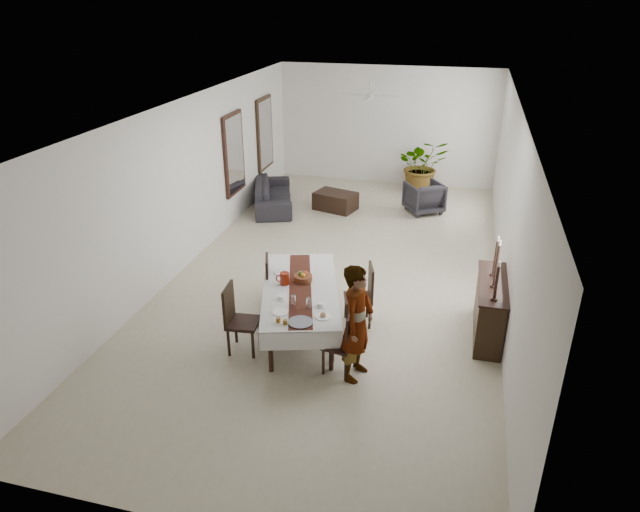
# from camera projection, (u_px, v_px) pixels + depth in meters

# --- Properties ---
(floor) EXTENTS (6.00, 12.00, 0.00)m
(floor) POSITION_uv_depth(u_px,v_px,m) (338.00, 273.00, 11.09)
(floor) COLOR beige
(floor) RESTS_ON ground
(ceiling) EXTENTS (6.00, 12.00, 0.02)m
(ceiling) POSITION_uv_depth(u_px,v_px,m) (340.00, 106.00, 9.73)
(ceiling) COLOR white
(ceiling) RESTS_ON wall_back
(wall_back) EXTENTS (6.00, 0.02, 3.20)m
(wall_back) POSITION_uv_depth(u_px,v_px,m) (387.00, 126.00, 15.67)
(wall_back) COLOR white
(wall_back) RESTS_ON floor
(wall_front) EXTENTS (6.00, 0.02, 3.20)m
(wall_front) POSITION_uv_depth(u_px,v_px,m) (193.00, 405.00, 5.15)
(wall_front) COLOR white
(wall_front) RESTS_ON floor
(wall_left) EXTENTS (0.02, 12.00, 3.20)m
(wall_left) POSITION_uv_depth(u_px,v_px,m) (189.00, 182.00, 11.09)
(wall_left) COLOR white
(wall_left) RESTS_ON floor
(wall_right) EXTENTS (0.02, 12.00, 3.20)m
(wall_right) POSITION_uv_depth(u_px,v_px,m) (510.00, 209.00, 9.73)
(wall_right) COLOR white
(wall_right) RESTS_ON floor
(dining_table_top) EXTENTS (1.62, 2.54, 0.05)m
(dining_table_top) POSITION_uv_depth(u_px,v_px,m) (300.00, 290.00, 8.97)
(dining_table_top) COLOR black
(dining_table_top) RESTS_ON table_leg_fl
(table_leg_fl) EXTENTS (0.09, 0.09, 0.69)m
(table_leg_fl) POSITION_uv_depth(u_px,v_px,m) (271.00, 351.00, 8.10)
(table_leg_fl) COLOR black
(table_leg_fl) RESTS_ON floor
(table_leg_fr) EXTENTS (0.09, 0.09, 0.69)m
(table_leg_fr) POSITION_uv_depth(u_px,v_px,m) (331.00, 350.00, 8.13)
(table_leg_fr) COLOR black
(table_leg_fr) RESTS_ON floor
(table_leg_bl) EXTENTS (0.09, 0.09, 0.69)m
(table_leg_bl) POSITION_uv_depth(u_px,v_px,m) (276.00, 279.00, 10.13)
(table_leg_bl) COLOR black
(table_leg_bl) RESTS_ON floor
(table_leg_br) EXTENTS (0.09, 0.09, 0.69)m
(table_leg_br) POSITION_uv_depth(u_px,v_px,m) (324.00, 278.00, 10.16)
(table_leg_br) COLOR black
(table_leg_br) RESTS_ON floor
(tablecloth_top) EXTENTS (1.84, 2.76, 0.01)m
(tablecloth_top) POSITION_uv_depth(u_px,v_px,m) (300.00, 288.00, 8.96)
(tablecloth_top) COLOR silver
(tablecloth_top) RESTS_ON dining_table_top
(tablecloth_drape_left) EXTENTS (0.73, 2.44, 0.30)m
(tablecloth_drape_left) POSITION_uv_depth(u_px,v_px,m) (264.00, 297.00, 9.00)
(tablecloth_drape_left) COLOR white
(tablecloth_drape_left) RESTS_ON dining_table_top
(tablecloth_drape_right) EXTENTS (0.73, 2.44, 0.30)m
(tablecloth_drape_right) POSITION_uv_depth(u_px,v_px,m) (337.00, 296.00, 9.04)
(tablecloth_drape_right) COLOR white
(tablecloth_drape_right) RESTS_ON dining_table_top
(tablecloth_drape_near) EXTENTS (1.12, 0.34, 0.30)m
(tablecloth_drape_near) POSITION_uv_depth(u_px,v_px,m) (301.00, 341.00, 7.88)
(tablecloth_drape_near) COLOR white
(tablecloth_drape_near) RESTS_ON dining_table_top
(tablecloth_drape_far) EXTENTS (1.12, 0.34, 0.30)m
(tablecloth_drape_far) POSITION_uv_depth(u_px,v_px,m) (300.00, 262.00, 10.16)
(tablecloth_drape_far) COLOR white
(tablecloth_drape_far) RESTS_ON dining_table_top
(table_runner) EXTENTS (1.03, 2.46, 0.00)m
(table_runner) POSITION_uv_depth(u_px,v_px,m) (300.00, 288.00, 8.96)
(table_runner) COLOR #542318
(table_runner) RESTS_ON tablecloth_top
(red_pitcher) EXTENTS (0.18, 0.18, 0.20)m
(red_pitcher) POSITION_uv_depth(u_px,v_px,m) (285.00, 278.00, 9.04)
(red_pitcher) COLOR maroon
(red_pitcher) RESTS_ON tablecloth_top
(pitcher_handle) EXTENTS (0.12, 0.05, 0.12)m
(pitcher_handle) POSITION_uv_depth(u_px,v_px,m) (279.00, 279.00, 9.04)
(pitcher_handle) COLOR #9D0B0C
(pitcher_handle) RESTS_ON red_pitcher
(wine_glass_near) EXTENTS (0.07, 0.07, 0.17)m
(wine_glass_near) POSITION_uv_depth(u_px,v_px,m) (308.00, 304.00, 8.35)
(wine_glass_near) COLOR white
(wine_glass_near) RESTS_ON tablecloth_top
(wine_glass_mid) EXTENTS (0.07, 0.07, 0.17)m
(wine_glass_mid) POSITION_uv_depth(u_px,v_px,m) (294.00, 301.00, 8.43)
(wine_glass_mid) COLOR white
(wine_glass_mid) RESTS_ON tablecloth_top
(teacup_right) EXTENTS (0.09, 0.09, 0.06)m
(teacup_right) POSITION_uv_depth(u_px,v_px,m) (320.00, 305.00, 8.42)
(teacup_right) COLOR white
(teacup_right) RESTS_ON saucer_right
(saucer_right) EXTENTS (0.15, 0.15, 0.01)m
(saucer_right) POSITION_uv_depth(u_px,v_px,m) (320.00, 306.00, 8.43)
(saucer_right) COLOR silver
(saucer_right) RESTS_ON tablecloth_top
(teacup_left) EXTENTS (0.09, 0.09, 0.06)m
(teacup_left) POSITION_uv_depth(u_px,v_px,m) (281.00, 297.00, 8.62)
(teacup_left) COLOR white
(teacup_left) RESTS_ON saucer_left
(saucer_left) EXTENTS (0.15, 0.15, 0.01)m
(saucer_left) POSITION_uv_depth(u_px,v_px,m) (281.00, 299.00, 8.63)
(saucer_left) COLOR silver
(saucer_left) RESTS_ON tablecloth_top
(plate_near_right) EXTENTS (0.24, 0.24, 0.01)m
(plate_near_right) POSITION_uv_depth(u_px,v_px,m) (323.00, 316.00, 8.16)
(plate_near_right) COLOR white
(plate_near_right) RESTS_ON tablecloth_top
(bread_near_right) EXTENTS (0.09, 0.09, 0.09)m
(bread_near_right) POSITION_uv_depth(u_px,v_px,m) (323.00, 315.00, 8.15)
(bread_near_right) COLOR tan
(bread_near_right) RESTS_ON plate_near_right
(plate_near_left) EXTENTS (0.24, 0.24, 0.01)m
(plate_near_left) POSITION_uv_depth(u_px,v_px,m) (280.00, 312.00, 8.28)
(plate_near_left) COLOR white
(plate_near_left) RESTS_ON tablecloth_top
(plate_far_left) EXTENTS (0.24, 0.24, 0.01)m
(plate_far_left) POSITION_uv_depth(u_px,v_px,m) (281.00, 272.00, 9.43)
(plate_far_left) COLOR silver
(plate_far_left) RESTS_ON tablecloth_top
(serving_tray) EXTENTS (0.35, 0.35, 0.02)m
(serving_tray) POSITION_uv_depth(u_px,v_px,m) (301.00, 322.00, 8.02)
(serving_tray) COLOR #3D3C41
(serving_tray) RESTS_ON tablecloth_top
(jam_jar_a) EXTENTS (0.06, 0.06, 0.07)m
(jam_jar_a) POSITION_uv_depth(u_px,v_px,m) (285.00, 322.00, 7.97)
(jam_jar_a) COLOR brown
(jam_jar_a) RESTS_ON tablecloth_top
(jam_jar_b) EXTENTS (0.06, 0.06, 0.07)m
(jam_jar_b) POSITION_uv_depth(u_px,v_px,m) (278.00, 320.00, 8.02)
(jam_jar_b) COLOR brown
(jam_jar_b) RESTS_ON tablecloth_top
(fruit_basket) EXTENTS (0.30, 0.30, 0.10)m
(fruit_basket) POSITION_uv_depth(u_px,v_px,m) (303.00, 278.00, 9.16)
(fruit_basket) COLOR brown
(fruit_basket) RESTS_ON tablecloth_top
(fruit_red) EXTENTS (0.09, 0.09, 0.09)m
(fruit_red) POSITION_uv_depth(u_px,v_px,m) (305.00, 273.00, 9.15)
(fruit_red) COLOR #A72D10
(fruit_red) RESTS_ON fruit_basket
(fruit_green) EXTENTS (0.08, 0.08, 0.08)m
(fruit_green) POSITION_uv_depth(u_px,v_px,m) (301.00, 273.00, 9.15)
(fruit_green) COLOR #427121
(fruit_green) RESTS_ON fruit_basket
(fruit_yellow) EXTENTS (0.08, 0.08, 0.08)m
(fruit_yellow) POSITION_uv_depth(u_px,v_px,m) (303.00, 275.00, 9.08)
(fruit_yellow) COLOR gold
(fruit_yellow) RESTS_ON fruit_basket
(chair_right_near_seat) EXTENTS (0.49, 0.49, 0.05)m
(chair_right_near_seat) POSITION_uv_depth(u_px,v_px,m) (339.00, 345.00, 8.07)
(chair_right_near_seat) COLOR black
(chair_right_near_seat) RESTS_ON chair_right_near_leg_fl
(chair_right_near_leg_fl) EXTENTS (0.05, 0.05, 0.42)m
(chair_right_near_leg_fl) POSITION_uv_depth(u_px,v_px,m) (346.00, 368.00, 7.96)
(chair_right_near_leg_fl) COLOR black
(chair_right_near_leg_fl) RESTS_ON floor
(chair_right_near_leg_fr) EXTENTS (0.05, 0.05, 0.42)m
(chair_right_near_leg_fr) POSITION_uv_depth(u_px,v_px,m) (355.00, 355.00, 8.25)
(chair_right_near_leg_fr) COLOR black
(chair_right_near_leg_fr) RESTS_ON floor
(chair_right_near_leg_bl) EXTENTS (0.05, 0.05, 0.42)m
(chair_right_near_leg_bl) POSITION_uv_depth(u_px,v_px,m) (323.00, 362.00, 8.10)
(chair_right_near_leg_bl) COLOR black
(chair_right_near_leg_bl) RESTS_ON floor
(chair_right_near_leg_br) EXTENTS (0.05, 0.05, 0.42)m
(chair_right_near_leg_br) POSITION_uv_depth(u_px,v_px,m) (333.00, 349.00, 8.38)
(chair_right_near_leg_br) COLOR black
(chair_right_near_leg_br) RESTS_ON floor
(chair_right_near_back) EXTENTS (0.11, 0.42, 0.54)m
(chair_right_near_back) POSITION_uv_depth(u_px,v_px,m) (352.00, 331.00, 7.88)
(chair_right_near_back) COLOR black
(chair_right_near_back) RESTS_ON chair_right_near_seat
(chair_right_far_seat) EXTENTS (0.55, 0.55, 0.05)m
(chair_right_far_seat) POSITION_uv_depth(u_px,v_px,m) (358.00, 299.00, 9.24)
(chair_right_far_seat) COLOR black
(chair_right_far_seat) RESTS_ON chair_right_far_leg_fl
(chair_right_far_leg_fl) EXTENTS (0.05, 0.05, 0.44)m
(chair_right_far_leg_fl) POSITION_uv_depth(u_px,v_px,m) (370.00, 317.00, 9.18)
(chair_right_far_leg_fl) COLOR black
(chair_right_far_leg_fl) RESTS_ON floor
(chair_right_far_leg_fr) EXTENTS (0.05, 0.05, 0.44)m
(chair_right_far_leg_fr) POSITION_uv_depth(u_px,v_px,m) (367.00, 306.00, 9.51)
(chair_right_far_leg_fr) COLOR black
(chair_right_far_leg_fr) RESTS_ON floor
(chair_right_far_leg_bl) EXTENTS (0.05, 0.05, 0.44)m
(chair_right_far_leg_bl) POSITION_uv_depth(u_px,v_px,m) (347.00, 317.00, 9.17)
(chair_right_far_leg_bl) COLOR black
(chair_right_far_leg_bl) RESTS_ON floor
(chair_right_far_leg_br) EXTENTS (0.05, 0.05, 0.44)m
(chair_right_far_leg_br) POSITION_uv_depth(u_px,v_px,m) (346.00, 306.00, 9.50)
(chair_right_far_leg_br) COLOR black
(chair_right_far_leg_br) RESTS_ON floor
(chair_right_far_back) EXTENTS (0.16, 0.43, 0.56)m
(chair_right_far_back) POSITION_uv_depth(u_px,v_px,m) (371.00, 282.00, 9.12)
(chair_right_far_back) COLOR black
(chair_right_far_back) RESTS_ON chair_right_far_seat
(chair_left_near_seat) EXTENTS (0.50, 0.50, 0.05)m
(chair_left_near_seat) POSITION_uv_depth(u_px,v_px,m) (243.00, 323.00, 8.53)
(chair_left_near_seat) COLOR black
(chair_left_near_seat) RESTS_ON chair_left_near_leg_fl
(chair_left_near_leg_fl) EXTENTS (0.05, 0.05, 0.45)m
(chair_left_near_leg_fl) POSITION_uv_depth(u_px,v_px,m) (236.00, 329.00, 8.83)
(chair_left_near_leg_fl) COLOR black
(chair_left_near_leg_fl) RESTS_ON floor
(chair_left_near_leg_fr) EXTENTS (0.05, 0.05, 0.45)m
(chair_left_near_leg_fr) POSITION_uv_depth(u_px,v_px,m) (229.00, 343.00, 8.50)
(chair_left_near_leg_fr) COLOR black
(chair_left_near_leg_fr) RESTS_ON floor
(chair_left_near_leg_bl) EXTENTS (0.05, 0.05, 0.45)m
(chair_left_near_leg_bl) POSITION_uv_depth(u_px,v_px,m) (259.00, 332.00, 8.78)
(chair_left_near_leg_bl) COLOR black
(chair_left_near_leg_bl) RESTS_ON floor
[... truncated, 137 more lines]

